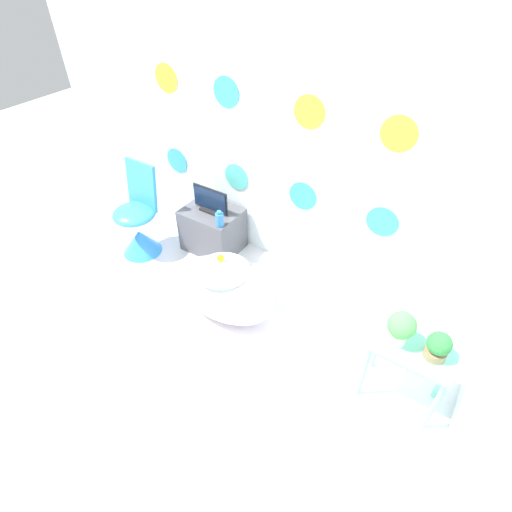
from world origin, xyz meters
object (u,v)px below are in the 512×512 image
object	(u,v)px
vase	(220,219)
potted_plant_left	(401,327)
chair	(139,227)
bathtub	(224,289)
potted_plant_right	(438,346)
tv	(210,201)

from	to	relation	value
vase	potted_plant_left	size ratio (longest dim) A/B	0.62
chair	bathtub	bearing A→B (deg)	-9.23
chair	potted_plant_left	world-z (taller)	chair
potted_plant_left	bathtub	bearing A→B (deg)	179.64
potted_plant_left	potted_plant_right	bearing A→B (deg)	5.25
bathtub	tv	size ratio (longest dim) A/B	2.36
bathtub	chair	size ratio (longest dim) A/B	1.00
chair	tv	xyz separation A→B (m)	(0.58, 0.44, 0.27)
potted_plant_right	potted_plant_left	bearing A→B (deg)	-174.75
bathtub	vase	world-z (taller)	vase
tv	potted_plant_left	xyz separation A→B (m)	(2.01, -0.64, 0.12)
chair	potted_plant_right	distance (m)	2.84
chair	vase	xyz separation A→B (m)	(0.80, 0.29, 0.23)
vase	potted_plant_left	bearing A→B (deg)	-15.25
chair	potted_plant_right	bearing A→B (deg)	-3.67
chair	vase	size ratio (longest dim) A/B	5.84
vase	potted_plant_right	bearing A→B (deg)	-13.01
bathtub	vase	bearing A→B (deg)	129.07
bathtub	chair	world-z (taller)	chair
bathtub	potted_plant_left	size ratio (longest dim) A/B	3.61
vase	potted_plant_right	size ratio (longest dim) A/B	0.79
tv	potted_plant_right	distance (m)	2.32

